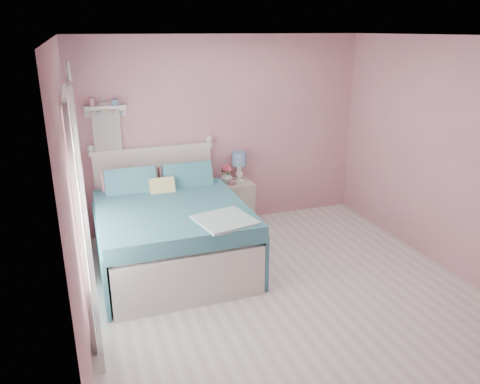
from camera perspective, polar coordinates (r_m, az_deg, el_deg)
floor at (r=5.03m, az=6.11°, el=-12.76°), size 4.50×4.50×0.00m
room_shell at (r=4.40m, az=6.84°, el=5.01°), size 4.50×4.50×4.50m
bed at (r=5.59m, az=-8.49°, el=-4.73°), size 1.64×2.08×1.20m
nightstand at (r=6.59m, az=-0.57°, el=-1.46°), size 0.45×0.45×0.65m
table_lamp at (r=6.47m, az=-0.09°, el=3.81°), size 0.20×0.20×0.40m
vase at (r=6.41m, az=-1.62°, el=1.83°), size 0.18×0.18×0.18m
teacup at (r=6.35m, az=-0.96°, el=1.22°), size 0.10×0.10×0.08m
roses at (r=6.37m, az=-1.64°, el=2.88°), size 0.14×0.11×0.12m
wall_shelf at (r=6.09m, az=-16.15°, el=9.80°), size 0.50×0.15×0.25m
hanging_dress at (r=6.14m, az=-15.87°, el=6.71°), size 0.34×0.03×0.72m
french_door at (r=4.51m, az=-19.02°, el=-2.41°), size 0.04×1.32×2.16m
curtain_near at (r=3.78m, az=-18.14°, el=-4.79°), size 0.04×0.40×2.32m
curtain_far at (r=5.18m, az=-18.81°, el=1.63°), size 0.04×0.40×2.32m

